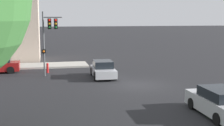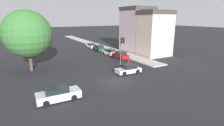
{
  "view_description": "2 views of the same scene",
  "coord_description": "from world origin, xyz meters",
  "views": [
    {
      "loc": [
        -22.31,
        6.75,
        5.12
      ],
      "look_at": [
        0.73,
        1.82,
        1.64
      ],
      "focal_mm": 50.0,
      "sensor_mm": 36.0,
      "label": 1
    },
    {
      "loc": [
        -11.44,
        -19.35,
        8.42
      ],
      "look_at": [
        0.56,
        2.0,
        2.04
      ],
      "focal_mm": 28.0,
      "sensor_mm": 36.0,
      "label": 2
    }
  ],
  "objects": [
    {
      "name": "ground_plane",
      "position": [
        0.0,
        0.0,
        0.0
      ],
      "size": [
        300.0,
        300.0,
        0.0
      ],
      "primitive_type": "plane",
      "color": "black"
    },
    {
      "name": "fire_hydrant",
      "position": [
        6.77,
        6.64,
        0.49
      ],
      "size": [
        0.22,
        0.22,
        0.92
      ],
      "color": "red",
      "rests_on": "ground_plane"
    },
    {
      "name": "crossing_car_1",
      "position": [
        -8.11,
        -1.97,
        0.7
      ],
      "size": [
        4.48,
        1.89,
        1.49
      ],
      "rotation": [
        0.0,
        0.0,
        -0.01
      ],
      "color": "#B7B7BC",
      "rests_on": "ground_plane"
    },
    {
      "name": "crossing_car_0",
      "position": [
        3.48,
        2.01,
        0.68
      ],
      "size": [
        3.96,
        1.98,
        1.43
      ],
      "rotation": [
        0.0,
        0.0,
        3.11
      ],
      "color": "#B7B7BC",
      "rests_on": "ground_plane"
    },
    {
      "name": "traffic_signal",
      "position": [
        4.98,
        6.42,
        3.84
      ],
      "size": [
        0.52,
        1.8,
        5.6
      ],
      "rotation": [
        0.0,
        0.0,
        3.05
      ],
      "color": "#515456",
      "rests_on": "ground_plane"
    }
  ]
}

